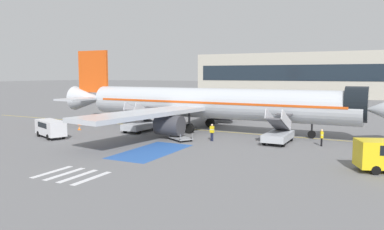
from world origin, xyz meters
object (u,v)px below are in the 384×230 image
object	(u,v)px
boarding_stairs_forward	(278,134)
ground_crew_2	(322,136)
service_van_1	(50,127)
baggage_cart	(180,138)
terminal_building	(361,75)
traffic_cone_1	(80,122)
fuel_tanker	(231,103)
traffic_cone_0	(79,128)
ground_crew_0	(212,131)
boarding_stairs_aft	(140,124)
airliner	(207,103)
ground_crew_1	(180,125)

from	to	relation	value
boarding_stairs_forward	ground_crew_2	distance (m)	4.08
service_van_1	baggage_cart	size ratio (longest dim) A/B	1.69
service_van_1	terminal_building	distance (m)	91.27
traffic_cone_1	fuel_tanker	bearing A→B (deg)	60.99
service_van_1	traffic_cone_1	world-z (taller)	service_van_1
traffic_cone_0	terminal_building	xyz separation A→B (m)	(27.78, 81.59, 6.31)
boarding_stairs_forward	ground_crew_0	xyz separation A→B (m)	(-6.34, -1.95, 0.09)
traffic_cone_0	baggage_cart	bearing A→B (deg)	-3.21
ground_crew_2	traffic_cone_0	distance (m)	28.14
boarding_stairs_aft	fuel_tanker	bearing A→B (deg)	84.95
ground_crew_0	ground_crew_2	xyz separation A→B (m)	(10.42, 2.21, -0.09)
airliner	traffic_cone_0	bearing A→B (deg)	-64.26
ground_crew_1	traffic_cone_0	xyz separation A→B (m)	(-12.44, -2.93, -0.82)
airliner	ground_crew_1	distance (m)	4.73
airliner	traffic_cone_0	distance (m)	15.97
baggage_cart	terminal_building	size ratio (longest dim) A/B	0.03
ground_crew_2	boarding_stairs_forward	bearing A→B (deg)	73.86
boarding_stairs_forward	service_van_1	bearing A→B (deg)	-160.63
terminal_building	airliner	bearing A→B (deg)	-100.31
boarding_stairs_forward	traffic_cone_0	bearing A→B (deg)	-174.15
fuel_tanker	ground_crew_2	distance (m)	30.44
boarding_stairs_forward	fuel_tanker	size ratio (longest dim) A/B	0.49
traffic_cone_0	boarding_stairs_aft	bearing A→B (deg)	18.05
service_van_1	boarding_stairs_aft	bearing A→B (deg)	164.75
boarding_stairs_aft	ground_crew_0	distance (m)	10.43
airliner	traffic_cone_1	xyz separation A→B (m)	(-17.41, -3.20, -2.97)
ground_crew_2	traffic_cone_1	size ratio (longest dim) A/B	2.47
boarding_stairs_forward	traffic_cone_0	size ratio (longest dim) A/B	11.50
baggage_cart	ground_crew_2	size ratio (longest dim) A/B	1.85
service_van_1	ground_crew_1	size ratio (longest dim) A/B	2.78
baggage_cart	terminal_building	world-z (taller)	terminal_building
boarding_stairs_forward	baggage_cart	distance (m)	9.91
ground_crew_1	terminal_building	world-z (taller)	terminal_building
baggage_cart	traffic_cone_1	size ratio (longest dim) A/B	4.56
traffic_cone_1	boarding_stairs_aft	bearing A→B (deg)	-6.02
ground_crew_0	traffic_cone_1	xyz separation A→B (m)	(-20.84, 3.17, -0.69)
boarding_stairs_aft	fuel_tanker	xyz separation A→B (m)	(2.31, 24.44, 0.82)
boarding_stairs_forward	service_van_1	distance (m)	24.08
ground_crew_2	terminal_building	world-z (taller)	terminal_building
traffic_cone_0	fuel_tanker	bearing A→B (deg)	70.15
service_van_1	ground_crew_1	bearing A→B (deg)	149.65
terminal_building	traffic_cone_0	bearing A→B (deg)	-108.80
boarding_stairs_forward	service_van_1	world-z (taller)	boarding_stairs_forward
fuel_tanker	terminal_building	xyz separation A→B (m)	(18.09, 54.74, 4.78)
service_van_1	terminal_building	xyz separation A→B (m)	(26.60, 87.13, 5.41)
boarding_stairs_aft	ground_crew_0	xyz separation A→B (m)	(10.22, -2.05, 0.08)
boarding_stairs_forward	boarding_stairs_aft	bearing A→B (deg)	-180.00
airliner	baggage_cart	distance (m)	8.14
service_van_1	baggage_cart	bearing A→B (deg)	132.15
ground_crew_0	traffic_cone_1	size ratio (longest dim) A/B	2.69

